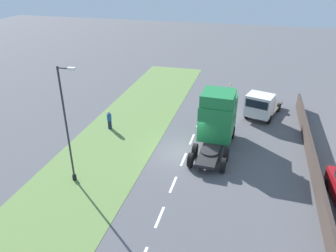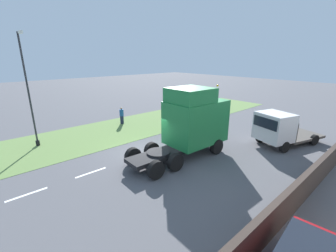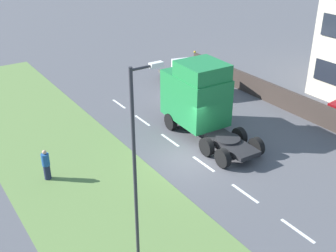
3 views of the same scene
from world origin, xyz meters
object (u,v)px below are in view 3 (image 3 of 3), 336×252
object	(u,v)px
flatbed_truck	(188,75)
lamp_post	(138,183)
lorry_cab	(198,98)
pedestrian	(46,165)

from	to	relation	value
flatbed_truck	lamp_post	bearing A→B (deg)	64.61
lorry_cab	pedestrian	xyz separation A→B (m)	(-9.35, 0.11, -1.45)
lamp_post	pedestrian	distance (m)	8.26
flatbed_truck	lamp_post	xyz separation A→B (m)	(-11.79, -13.10, 2.42)
lorry_cab	pedestrian	bearing A→B (deg)	-178.53
lorry_cab	flatbed_truck	xyz separation A→B (m)	(3.34, 5.55, -0.91)
flatbed_truck	pedestrian	xyz separation A→B (m)	(-12.69, -5.45, -0.54)
flatbed_truck	lamp_post	world-z (taller)	lamp_post
flatbed_truck	lamp_post	size ratio (longest dim) A/B	0.73
lorry_cab	lamp_post	world-z (taller)	lamp_post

